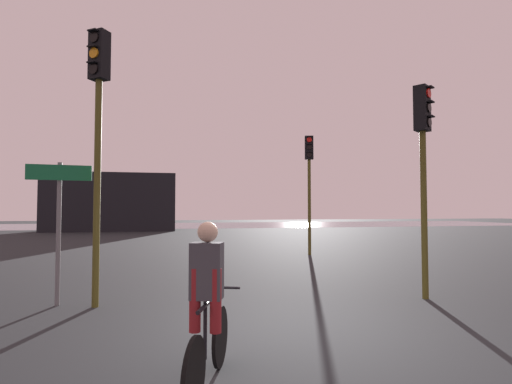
% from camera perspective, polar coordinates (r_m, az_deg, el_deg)
% --- Properties ---
extents(ground_plane, '(120.00, 120.00, 0.00)m').
position_cam_1_polar(ground_plane, '(5.86, 5.59, -19.76)').
color(ground_plane, black).
extents(water_strip, '(80.00, 16.00, 0.01)m').
position_cam_1_polar(water_strip, '(44.39, -9.72, -4.70)').
color(water_strip, slate).
rests_on(water_strip, ground).
extents(distant_building, '(10.07, 4.00, 4.63)m').
position_cam_1_polar(distant_building, '(34.66, -19.83, -1.39)').
color(distant_building, black).
rests_on(distant_building, ground).
extents(traffic_light_near_left, '(0.40, 0.42, 5.00)m').
position_cam_1_polar(traffic_light_near_left, '(7.91, -21.62, 10.12)').
color(traffic_light_near_left, '#4C4719').
rests_on(traffic_light_near_left, ground).
extents(traffic_light_far_right, '(0.37, 0.39, 4.57)m').
position_cam_1_polar(traffic_light_far_right, '(15.53, 7.61, 2.82)').
color(traffic_light_far_right, '#4C4719').
rests_on(traffic_light_far_right, ground).
extents(traffic_light_near_right, '(0.40, 0.42, 4.19)m').
position_cam_1_polar(traffic_light_near_right, '(8.60, 22.77, 5.63)').
color(traffic_light_near_right, '#4C4719').
rests_on(traffic_light_near_right, ground).
extents(direction_sign_post, '(1.10, 0.17, 2.60)m').
position_cam_1_polar(direction_sign_post, '(8.10, -26.35, -2.55)').
color(direction_sign_post, slate).
rests_on(direction_sign_post, ground).
extents(cyclist, '(0.67, 1.63, 1.62)m').
position_cam_1_polar(cyclist, '(4.03, -6.95, -15.67)').
color(cyclist, black).
rests_on(cyclist, ground).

